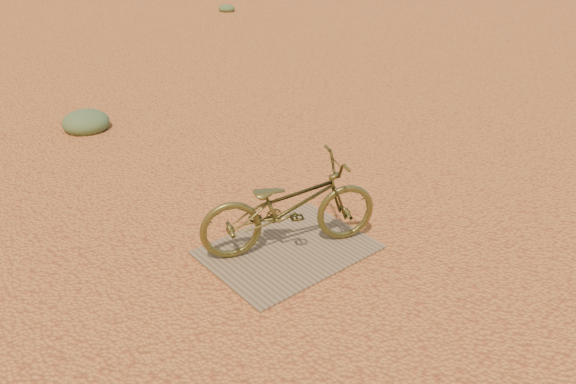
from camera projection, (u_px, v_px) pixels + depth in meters
ground at (308, 238)px, 5.30m from camera, size 120.00×120.00×0.00m
plywood_board at (288, 250)px, 5.10m from camera, size 1.45×1.08×0.02m
bicycle at (289, 206)px, 4.94m from camera, size 1.71×1.13×0.85m
kale_a at (87, 129)px, 7.83m from camera, size 0.64×0.64×0.35m
kale_b at (227, 11)px, 16.18m from camera, size 0.47×0.47×0.26m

